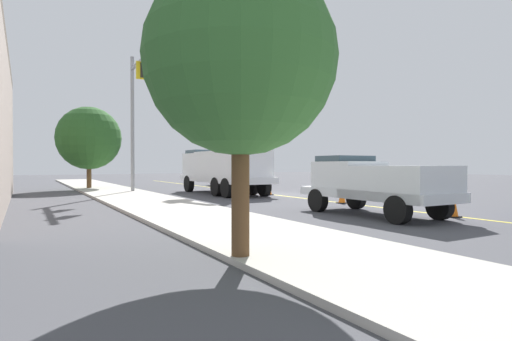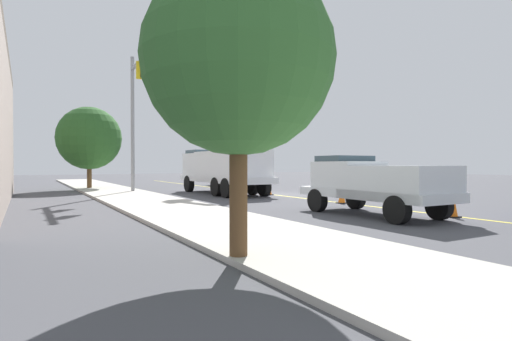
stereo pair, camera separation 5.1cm
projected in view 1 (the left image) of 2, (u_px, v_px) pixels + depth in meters
The scene contains 13 objects.
ground at pixel (275, 195), 23.43m from camera, with size 120.00×120.00×0.00m, color #47474C.
sidewalk_far_side at pixel (140, 199), 19.62m from camera, with size 60.00×3.60×0.12m, color #B2ADA3.
lane_centre_stripe at pixel (275, 195), 23.43m from camera, with size 50.00×0.16×0.01m, color yellow.
utility_bucket_truck at pixel (222, 167), 24.41m from camera, with size 8.31×2.89×7.46m.
service_pickup_truck at pixel (375, 183), 13.86m from camera, with size 5.69×2.40×2.06m.
passing_minivan at pixel (230, 174), 33.53m from camera, with size 4.88×2.13×1.69m.
traffic_cone_leading at pixel (453, 204), 13.40m from camera, with size 0.40×0.40×0.89m.
traffic_cone_mid_front at pixel (342, 195), 18.28m from camera, with size 0.40×0.40×0.76m.
traffic_cone_mid_rear at pixel (269, 188), 23.35m from camera, with size 0.40×0.40×0.81m.
traffic_cone_trailing at pixel (220, 183), 29.06m from camera, with size 0.40×0.40×0.83m.
traffic_signal_mast at pixel (138, 97), 23.89m from camera, with size 5.49×0.66×8.40m.
street_tree_left at pixel (240, 60), 7.16m from camera, with size 3.41×3.41×5.29m.
street_tree_right at pixel (89, 138), 28.53m from camera, with size 4.39×4.39×5.80m.
Camera 1 is at (-19.19, 13.46, 1.72)m, focal length 28.63 mm.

